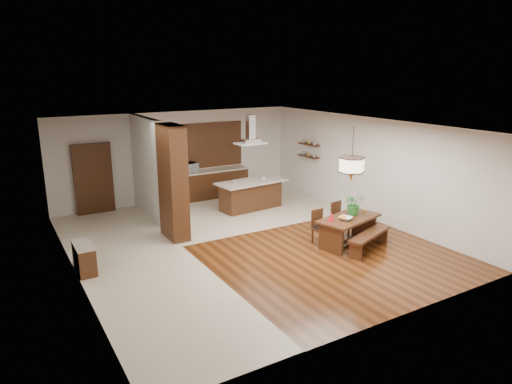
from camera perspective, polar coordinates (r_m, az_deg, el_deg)
room_shell at (r=10.93m, az=-1.36°, el=3.91°), size 9.00×9.04×2.92m
tile_hallway at (r=10.54m, az=-14.59°, el=-8.75°), size 2.50×9.00×0.01m
tile_kitchen at (r=14.15m, az=-1.85°, el=-2.12°), size 5.50×4.00×0.01m
soffit_band at (r=10.81m, az=-1.38°, el=8.20°), size 8.00×9.00×0.02m
partition_pier at (r=11.56m, az=-10.34°, el=1.17°), size 0.45×1.00×2.90m
partition_stub at (r=13.51m, az=-13.48°, el=2.98°), size 0.18×2.40×2.90m
hallway_console at (r=10.40m, az=-20.67°, el=-7.73°), size 0.37×0.88×0.63m
hallway_doorway at (r=14.33m, az=-19.67°, el=1.55°), size 1.10×0.20×2.10m
rear_counter at (r=15.38m, az=-5.74°, el=1.03°), size 2.60×0.62×0.95m
kitchen_window at (r=15.36m, az=-6.28°, el=5.85°), size 2.60×0.08×1.50m
shelf_lower at (r=15.29m, az=6.58°, el=4.47°), size 0.26×0.90×0.04m
shelf_upper at (r=15.22m, az=6.62°, el=5.95°), size 0.26×0.90×0.04m
dining_table at (r=11.41m, az=11.49°, el=-4.00°), size 1.82×1.23×0.69m
dining_bench at (r=11.21m, az=13.99°, el=-6.05°), size 1.60×0.87×0.44m
dining_chair_left at (r=11.38m, az=8.17°, el=-4.36°), size 0.40×0.40×0.84m
dining_chair_right at (r=12.03m, az=10.55°, el=-3.33°), size 0.45×0.45×0.87m
pendant_lantern at (r=10.98m, az=11.96°, el=4.61°), size 0.64×0.64×1.31m
foliage_plant at (r=11.53m, az=12.15°, el=-1.46°), size 0.59×0.55×0.54m
fruit_bowl at (r=11.14m, az=11.14°, el=-3.25°), size 0.41×0.41×0.08m
napkin_cone at (r=10.96m, az=9.40°, el=-3.05°), size 0.19×0.19×0.23m
gold_ornament at (r=11.74m, az=13.45°, el=-2.39°), size 0.07×0.07×0.09m
kitchen_island at (r=14.03m, az=-0.65°, el=-0.32°), size 2.25×1.15×0.90m
range_hood at (r=13.64m, az=-0.69°, el=7.83°), size 0.90×0.55×0.87m
island_cup at (r=13.99m, az=0.94°, el=1.67°), size 0.15×0.15×0.10m
microwave at (r=14.91m, az=-8.47°, el=3.01°), size 0.67×0.54×0.33m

